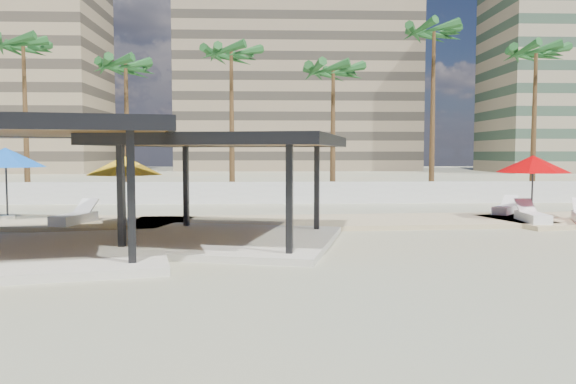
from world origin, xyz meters
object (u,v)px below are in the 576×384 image
object	(u,v)px
lounger_c	(532,216)
lounger_d	(505,209)
pavilion_central	(229,179)
lounger_a	(75,218)
umbrella_a	(6,158)
umbrella_c	(533,164)
pavilion_west	(31,176)

from	to	relation	value
lounger_c	lounger_d	bearing A→B (deg)	0.47
lounger_d	lounger_c	bearing A→B (deg)	-145.53
pavilion_central	lounger_c	distance (m)	11.95
lounger_a	umbrella_a	bearing A→B (deg)	78.24
lounger_d	lounger_a	bearing A→B (deg)	137.70
umbrella_c	lounger_d	bearing A→B (deg)	97.69
umbrella_a	lounger_d	distance (m)	20.83
umbrella_c	lounger_d	world-z (taller)	umbrella_c
umbrella_c	lounger_a	xyz separation A→B (m)	(-17.75, -0.90, -1.96)
pavilion_central	lounger_d	bearing A→B (deg)	43.28
pavilion_central	umbrella_a	bearing A→B (deg)	163.63
lounger_a	lounger_c	size ratio (longest dim) A/B	1.08
lounger_c	umbrella_a	bearing A→B (deg)	89.92
pavilion_west	umbrella_a	world-z (taller)	pavilion_west
lounger_a	lounger_d	xyz separation A→B (m)	(17.50, 2.78, -0.03)
umbrella_c	umbrella_a	bearing A→B (deg)	178.18
pavilion_central	umbrella_a	size ratio (longest dim) A/B	2.40
pavilion_west	lounger_c	size ratio (longest dim) A/B	3.95
lounger_d	pavilion_central	bearing A→B (deg)	158.26
lounger_d	umbrella_c	bearing A→B (deg)	-133.64
lounger_c	pavilion_central	bearing A→B (deg)	112.42
pavilion_central	pavilion_west	bearing A→B (deg)	-143.97
pavilion_central	pavilion_west	xyz separation A→B (m)	(-5.14, -2.11, 0.19)
pavilion_central	lounger_d	world-z (taller)	pavilion_central
umbrella_a	lounger_c	distance (m)	20.65
umbrella_a	lounger_c	xyz separation A→B (m)	(20.46, -1.70, -2.23)
umbrella_a	lounger_a	bearing A→B (deg)	-26.21
lounger_c	lounger_d	world-z (taller)	lounger_c
pavilion_central	umbrella_c	bearing A→B (deg)	35.27
lounger_a	lounger_d	distance (m)	17.72
lounger_c	lounger_d	size ratio (longest dim) A/B	1.13
umbrella_a	pavilion_central	bearing A→B (deg)	-30.06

